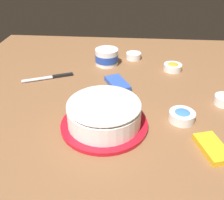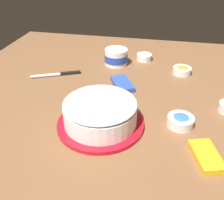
# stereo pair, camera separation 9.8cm
# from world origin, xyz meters

# --- Properties ---
(ground_plane) EXTENTS (1.54, 1.54, 0.00)m
(ground_plane) POSITION_xyz_m (0.00, 0.00, 0.00)
(ground_plane) COLOR brown
(frosted_cake) EXTENTS (0.30, 0.30, 0.11)m
(frosted_cake) POSITION_xyz_m (-0.18, 0.03, 0.05)
(frosted_cake) COLOR red
(frosted_cake) RESTS_ON ground_plane
(frosting_tub) EXTENTS (0.12, 0.12, 0.08)m
(frosting_tub) POSITION_xyz_m (0.34, 0.07, 0.04)
(frosting_tub) COLOR white
(frosting_tub) RESTS_ON ground_plane
(spreading_knife) EXTENTS (0.11, 0.22, 0.01)m
(spreading_knife) POSITION_xyz_m (0.16, 0.31, 0.01)
(spreading_knife) COLOR silver
(spreading_knife) RESTS_ON ground_plane
(sprinkle_bowl_blue) EXTENTS (0.09, 0.09, 0.04)m
(sprinkle_bowl_blue) POSITION_xyz_m (-0.13, -0.25, 0.02)
(sprinkle_bowl_blue) COLOR white
(sprinkle_bowl_blue) RESTS_ON ground_plane
(sprinkle_bowl_orange) EXTENTS (0.09, 0.09, 0.04)m
(sprinkle_bowl_orange) POSITION_xyz_m (0.30, -0.26, 0.02)
(sprinkle_bowl_orange) COLOR white
(sprinkle_bowl_orange) RESTS_ON ground_plane
(sprinkle_bowl_rainbow) EXTENTS (0.08, 0.08, 0.03)m
(sprinkle_bowl_rainbow) POSITION_xyz_m (0.43, -0.07, 0.02)
(sprinkle_bowl_rainbow) COLOR white
(sprinkle_bowl_rainbow) RESTS_ON ground_plane
(candy_box_lower) EXTENTS (0.15, 0.10, 0.02)m
(candy_box_lower) POSITION_xyz_m (-0.28, -0.32, 0.01)
(candy_box_lower) COLOR yellow
(candy_box_lower) RESTS_ON ground_plane
(candy_box_upper) EXTENTS (0.16, 0.13, 0.02)m
(candy_box_upper) POSITION_xyz_m (0.12, 0.00, 0.01)
(candy_box_upper) COLOR #2D51B2
(candy_box_upper) RESTS_ON ground_plane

